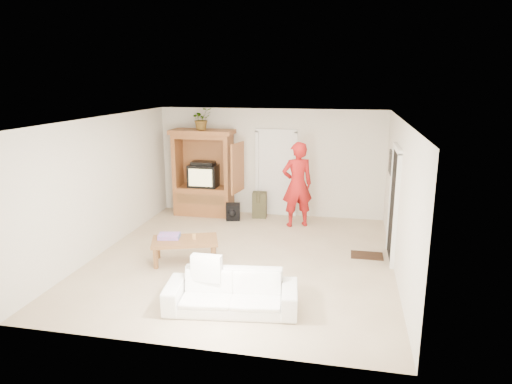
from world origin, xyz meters
The scene contains 19 objects.
floor centered at (0.00, 0.00, 0.00)m, with size 6.00×6.00×0.00m, color tan.
ceiling centered at (0.00, 0.00, 2.60)m, with size 6.00×6.00×0.00m, color white.
wall_back centered at (0.00, 3.00, 1.30)m, with size 5.50×5.50×0.00m, color silver.
wall_front centered at (0.00, -3.00, 1.30)m, with size 5.50×5.50×0.00m, color silver.
wall_left centered at (-2.75, 0.00, 1.30)m, with size 6.00×6.00×0.00m, color silver.
wall_right centered at (2.75, 0.00, 1.30)m, with size 6.00×6.00×0.00m, color silver.
armoire centered at (-1.58, 2.66, 0.91)m, with size 1.82×1.14×2.10m.
door_back centered at (0.15, 2.97, 1.02)m, with size 0.85×0.05×2.04m, color white.
doorway_right centered at (2.73, 0.60, 1.02)m, with size 0.05×0.90×2.04m, color black.
framed_picture centered at (2.73, 1.90, 1.60)m, with size 0.03×0.60×0.48m, color black.
doormat centered at (2.30, 0.60, 0.01)m, with size 0.60×0.40×0.02m, color #382316.
plant centered at (-1.60, 2.63, 2.36)m, with size 0.47×0.41×0.52m, color #4C7238.
man centered at (0.76, 2.18, 0.97)m, with size 0.71×0.46×1.94m, color #AA1616.
sofa centered at (0.29, -1.94, 0.28)m, with size 1.91×0.75×0.56m, color white.
coffee_table centered at (-0.99, -0.37, 0.38)m, with size 1.33×0.99×0.44m.
towel centered at (-1.29, -0.37, 0.48)m, with size 0.38×0.28×0.08m, color #E34BAD.
candle centered at (-0.83, -0.31, 0.49)m, with size 0.08×0.08×0.10m, color tan.
backpack_black centered at (-0.76, 2.26, 0.20)m, with size 0.33×0.19×0.41m, color black, non-canonical shape.
backpack_olive centered at (-0.20, 2.63, 0.32)m, with size 0.33×0.25×0.63m, color #47442B, non-canonical shape.
Camera 1 is at (1.86, -7.81, 3.28)m, focal length 32.00 mm.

